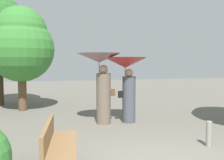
{
  "coord_description": "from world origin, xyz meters",
  "views": [
    {
      "loc": [
        -1.94,
        -3.67,
        1.83
      ],
      "look_at": [
        0.0,
        3.94,
        1.24
      ],
      "focal_mm": 40.09,
      "sensor_mm": 36.0,
      "label": 1
    }
  ],
  "objects_px": {
    "park_bench": "(58,143)",
    "tree_mid_left": "(21,44)",
    "person_left": "(101,73)",
    "person_right": "(126,74)",
    "path_marker_post": "(209,134)"
  },
  "relations": [
    {
      "from": "path_marker_post",
      "to": "tree_mid_left",
      "type": "bearing_deg",
      "value": 129.65
    },
    {
      "from": "tree_mid_left",
      "to": "park_bench",
      "type": "bearing_deg",
      "value": -79.28
    },
    {
      "from": "person_right",
      "to": "tree_mid_left",
      "type": "distance_m",
      "value": 4.28
    },
    {
      "from": "path_marker_post",
      "to": "person_left",
      "type": "bearing_deg",
      "value": 126.07
    },
    {
      "from": "person_left",
      "to": "park_bench",
      "type": "relative_size",
      "value": 1.34
    },
    {
      "from": "person_left",
      "to": "person_right",
      "type": "relative_size",
      "value": 1.06
    },
    {
      "from": "person_right",
      "to": "path_marker_post",
      "type": "height_order",
      "value": "person_right"
    },
    {
      "from": "park_bench",
      "to": "path_marker_post",
      "type": "xyz_separation_m",
      "value": [
        3.2,
        0.53,
        -0.24
      ]
    },
    {
      "from": "park_bench",
      "to": "tree_mid_left",
      "type": "bearing_deg",
      "value": 16.97
    },
    {
      "from": "person_right",
      "to": "park_bench",
      "type": "distance_m",
      "value": 3.8
    },
    {
      "from": "park_bench",
      "to": "tree_mid_left",
      "type": "height_order",
      "value": "tree_mid_left"
    },
    {
      "from": "person_left",
      "to": "tree_mid_left",
      "type": "bearing_deg",
      "value": 46.11
    },
    {
      "from": "person_left",
      "to": "path_marker_post",
      "type": "xyz_separation_m",
      "value": [
        1.84,
        -2.53,
        -1.21
      ]
    },
    {
      "from": "park_bench",
      "to": "path_marker_post",
      "type": "relative_size",
      "value": 2.81
    },
    {
      "from": "person_right",
      "to": "tree_mid_left",
      "type": "relative_size",
      "value": 0.51
    }
  ]
}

